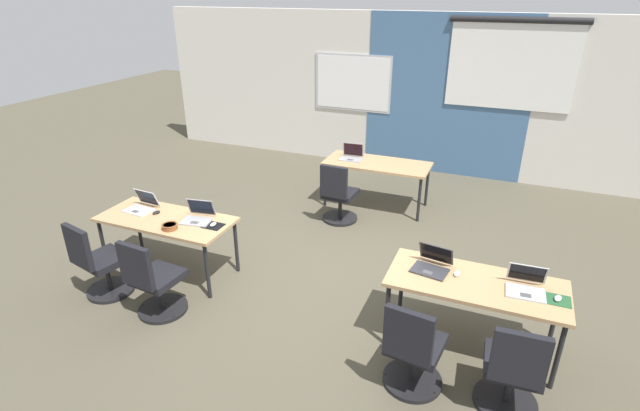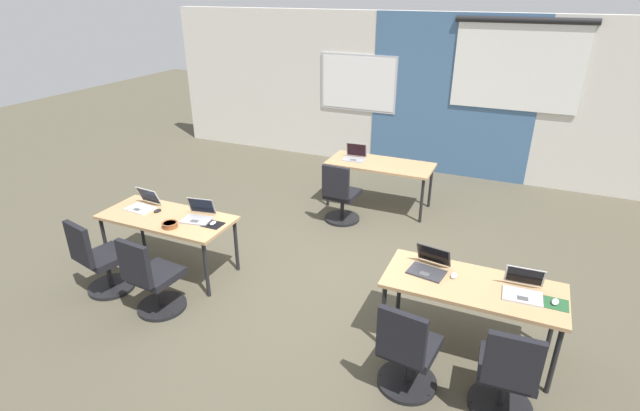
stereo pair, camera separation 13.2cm
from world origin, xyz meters
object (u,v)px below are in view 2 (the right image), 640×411
(desk_near_left, at_px, (167,221))
(mouse_near_left_end, at_px, (158,211))
(laptop_near_right_end, at_px, (523,289))
(laptop_near_left_inner, at_px, (198,215))
(chair_near_right_end, at_px, (506,378))
(desk_near_right, at_px, (473,290))
(laptop_far_left, at_px, (355,156))
(chair_near_left_inner, at_px, (153,282))
(mouse_near_right_inner, at_px, (454,275))
(desk_far_center, at_px, (380,167))
(laptop_near_left_end, at_px, (143,204))
(snack_bowl, at_px, (170,224))
(laptop_near_right_inner, at_px, (429,266))
(chair_far_left, at_px, (340,198))
(chair_near_left_end, at_px, (100,263))
(mouse_near_right_end, at_px, (555,302))
(chair_near_right_inner, at_px, (407,355))
(mouse_near_left_inner, at_px, (213,223))

(desk_near_left, height_order, mouse_near_left_end, mouse_near_left_end)
(laptop_near_right_end, height_order, laptop_near_left_inner, laptop_near_left_inner)
(mouse_near_left_end, height_order, chair_near_right_end, chair_near_right_end)
(desk_near_right, xyz_separation_m, laptop_far_left, (-2.17, 2.82, 0.11))
(chair_near_left_inner, bearing_deg, mouse_near_right_inner, -159.89)
(desk_far_center, xyz_separation_m, laptop_near_left_end, (-2.16, -2.72, 0.11))
(laptop_far_left, relative_size, snack_bowl, 1.97)
(desk_near_left, height_order, laptop_far_left, laptop_far_left)
(desk_near_left, xyz_separation_m, laptop_far_left, (1.33, 2.82, 0.11))
(desk_near_right, distance_m, laptop_near_right_inner, 0.44)
(chair_far_left, bearing_deg, laptop_far_left, -81.74)
(laptop_near_right_end, distance_m, snack_bowl, 3.69)
(laptop_near_right_inner, height_order, chair_near_left_end, laptop_near_right_inner)
(mouse_near_right_end, bearing_deg, desk_near_right, 177.77)
(chair_near_right_end, bearing_deg, chair_far_left, -51.05)
(chair_near_right_end, bearing_deg, laptop_near_left_end, -13.49)
(laptop_near_right_inner, relative_size, chair_near_right_inner, 0.41)
(laptop_near_left_end, bearing_deg, chair_far_left, 52.06)
(mouse_near_left_inner, bearing_deg, laptop_near_left_end, 177.70)
(chair_near_right_inner, distance_m, mouse_near_left_end, 3.40)
(mouse_near_left_end, relative_size, snack_bowl, 0.63)
(desk_far_center, distance_m, chair_near_right_end, 4.11)
(laptop_near_left_end, height_order, chair_near_left_end, laptop_near_left_end)
(chair_far_left, height_order, laptop_near_left_end, laptop_near_left_end)
(desk_near_left, bearing_deg, laptop_near_right_inner, 1.26)
(chair_near_right_end, bearing_deg, mouse_near_left_inner, -16.00)
(chair_near_left_inner, bearing_deg, desk_near_right, -161.57)
(laptop_far_left, distance_m, chair_near_left_inner, 3.72)
(laptop_near_right_inner, distance_m, mouse_near_right_end, 1.10)
(laptop_near_left_end, relative_size, snack_bowl, 2.00)
(chair_near_left_end, height_order, laptop_near_right_end, laptop_near_right_end)
(chair_near_right_inner, height_order, snack_bowl, chair_near_right_inner)
(laptop_near_right_inner, relative_size, mouse_near_right_end, 3.41)
(laptop_near_right_inner, distance_m, mouse_near_right_inner, 0.24)
(laptop_near_left_inner, relative_size, chair_near_left_inner, 0.41)
(laptop_near_left_end, height_order, chair_near_right_end, laptop_near_left_end)
(chair_far_left, relative_size, chair_near_left_end, 1.00)
(chair_near_right_inner, xyz_separation_m, chair_near_left_inner, (-2.71, 0.00, 0.00))
(chair_far_left, height_order, mouse_near_left_inner, chair_far_left)
(laptop_far_left, bearing_deg, laptop_near_left_inner, -113.39)
(laptop_near_left_end, height_order, snack_bowl, laptop_near_left_end)
(chair_near_right_end, bearing_deg, mouse_near_left_end, -13.71)
(desk_far_center, bearing_deg, snack_bowl, -116.82)
(laptop_near_right_end, bearing_deg, desk_far_center, 125.07)
(chair_near_left_end, distance_m, laptop_near_right_end, 4.39)
(desk_far_center, xyz_separation_m, snack_bowl, (-1.52, -3.01, 0.10))
(chair_near_left_inner, bearing_deg, chair_near_left_end, 0.33)
(mouse_near_left_end, xyz_separation_m, snack_bowl, (0.40, -0.26, 0.02))
(laptop_far_left, bearing_deg, laptop_near_right_inner, -61.89)
(desk_near_left, xyz_separation_m, chair_near_left_end, (-0.39, -0.70, -0.28))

